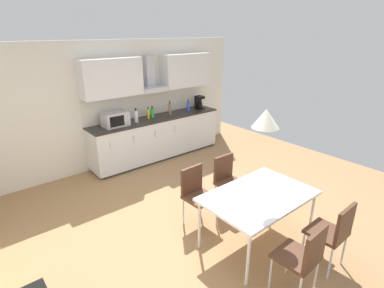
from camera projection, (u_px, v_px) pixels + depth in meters
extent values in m
cube|color=#9E754C|center=(197.00, 226.00, 4.37)|extent=(8.06, 8.36, 0.02)
cube|color=silver|center=(105.00, 106.00, 5.97)|extent=(6.45, 0.10, 2.51)
cube|color=#333333|center=(158.00, 156.00, 6.74)|extent=(2.86, 0.54, 0.05)
cube|color=silver|center=(158.00, 137.00, 6.58)|extent=(2.97, 0.59, 0.84)
cube|color=#282321|center=(157.00, 118.00, 6.42)|extent=(2.99, 0.61, 0.03)
cube|color=silver|center=(110.00, 145.00, 5.55)|extent=(0.01, 0.01, 0.14)
cube|color=silver|center=(134.00, 139.00, 5.84)|extent=(0.01, 0.01, 0.14)
cube|color=silver|center=(155.00, 134.00, 6.14)|extent=(0.01, 0.01, 0.14)
cube|color=silver|center=(175.00, 129.00, 6.43)|extent=(0.01, 0.01, 0.14)
cube|color=silver|center=(149.00, 104.00, 6.53)|extent=(2.97, 0.02, 0.50)
cube|color=silver|center=(111.00, 78.00, 5.65)|extent=(1.19, 0.34, 0.72)
cube|color=silver|center=(185.00, 70.00, 6.72)|extent=(1.19, 0.34, 0.72)
cube|color=#B7BABF|center=(153.00, 89.00, 6.28)|extent=(0.60, 0.40, 0.10)
cube|color=#B7BABF|center=(149.00, 72.00, 6.24)|extent=(0.20, 0.16, 0.67)
cube|color=#ADADB2|center=(115.00, 119.00, 5.80)|extent=(0.48, 0.34, 0.28)
cube|color=black|center=(117.00, 121.00, 5.65)|extent=(0.29, 0.01, 0.20)
cube|color=black|center=(200.00, 108.00, 7.14)|extent=(0.18, 0.18, 0.02)
cylinder|color=black|center=(200.00, 105.00, 7.11)|extent=(0.12, 0.12, 0.12)
cube|color=black|center=(198.00, 102.00, 7.13)|extent=(0.16, 0.08, 0.30)
cube|color=black|center=(200.00, 97.00, 7.04)|extent=(0.18, 0.16, 0.06)
cylinder|color=white|center=(136.00, 116.00, 6.04)|extent=(0.08, 0.08, 0.24)
cylinder|color=black|center=(136.00, 109.00, 5.99)|extent=(0.03, 0.03, 0.05)
cylinder|color=brown|center=(170.00, 109.00, 6.60)|extent=(0.07, 0.07, 0.26)
cylinder|color=black|center=(170.00, 102.00, 6.54)|extent=(0.03, 0.03, 0.06)
cylinder|color=yellow|center=(148.00, 114.00, 6.30)|extent=(0.06, 0.06, 0.21)
cylinder|color=black|center=(148.00, 108.00, 6.26)|extent=(0.02, 0.02, 0.05)
cylinder|color=green|center=(152.00, 113.00, 6.39)|extent=(0.08, 0.08, 0.20)
cylinder|color=black|center=(152.00, 107.00, 6.34)|extent=(0.03, 0.03, 0.04)
cylinder|color=blue|center=(188.00, 107.00, 6.83)|extent=(0.06, 0.06, 0.23)
cylinder|color=black|center=(188.00, 101.00, 6.78)|extent=(0.03, 0.03, 0.05)
cube|color=white|center=(259.00, 196.00, 3.78)|extent=(1.41, 0.93, 0.04)
cylinder|color=silver|center=(248.00, 260.00, 3.23)|extent=(0.04, 0.04, 0.69)
cylinder|color=silver|center=(311.00, 216.00, 4.00)|extent=(0.04, 0.04, 0.69)
cylinder|color=silver|center=(199.00, 225.00, 3.82)|extent=(0.04, 0.04, 0.69)
cylinder|color=silver|center=(263.00, 192.00, 4.58)|extent=(0.04, 0.04, 0.69)
cube|color=#4C2D1E|center=(200.00, 198.00, 4.23)|extent=(0.41, 0.41, 0.04)
cube|color=#4C2D1E|center=(192.00, 179.00, 4.28)|extent=(0.38, 0.05, 0.40)
cylinder|color=silver|center=(217.00, 212.00, 4.30)|extent=(0.02, 0.02, 0.43)
cylinder|color=silver|center=(199.00, 222.00, 4.09)|extent=(0.02, 0.02, 0.43)
cylinder|color=silver|center=(201.00, 203.00, 4.54)|extent=(0.02, 0.02, 0.43)
cylinder|color=silver|center=(183.00, 211.00, 4.33)|extent=(0.02, 0.02, 0.43)
cube|color=#4C2D1E|center=(326.00, 232.00, 3.51)|extent=(0.41, 0.41, 0.04)
cube|color=#4C2D1E|center=(345.00, 224.00, 3.30)|extent=(0.38, 0.05, 0.40)
cylinder|color=silver|center=(303.00, 247.00, 3.61)|extent=(0.02, 0.02, 0.43)
cylinder|color=silver|center=(317.00, 236.00, 3.82)|extent=(0.02, 0.02, 0.43)
cylinder|color=silver|center=(330.00, 263.00, 3.37)|extent=(0.02, 0.02, 0.43)
cylinder|color=silver|center=(344.00, 250.00, 3.58)|extent=(0.02, 0.02, 0.43)
cube|color=#4C2D1E|center=(296.00, 257.00, 3.13)|extent=(0.42, 0.42, 0.04)
cube|color=#4C2D1E|center=(315.00, 248.00, 2.93)|extent=(0.38, 0.05, 0.40)
cylinder|color=silver|center=(270.00, 273.00, 3.23)|extent=(0.02, 0.02, 0.43)
cylinder|color=silver|center=(288.00, 258.00, 3.44)|extent=(0.02, 0.02, 0.43)
cylinder|color=silver|center=(316.00, 275.00, 3.20)|extent=(0.02, 0.02, 0.43)
cube|color=#4C2D1E|center=(231.00, 184.00, 4.61)|extent=(0.40, 0.40, 0.04)
cube|color=#4C2D1E|center=(223.00, 167.00, 4.66)|extent=(0.38, 0.04, 0.40)
cylinder|color=silver|center=(246.00, 198.00, 4.67)|extent=(0.02, 0.02, 0.43)
cylinder|color=silver|center=(231.00, 206.00, 4.47)|extent=(0.02, 0.02, 0.43)
cylinder|color=silver|center=(230.00, 190.00, 4.92)|extent=(0.02, 0.02, 0.43)
cylinder|color=silver|center=(215.00, 196.00, 4.72)|extent=(0.02, 0.02, 0.43)
cone|color=silver|center=(266.00, 119.00, 3.42)|extent=(0.32, 0.32, 0.22)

